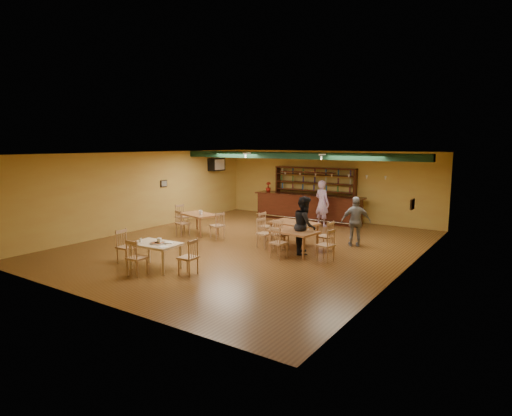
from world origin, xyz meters
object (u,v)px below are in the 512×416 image
Objects in this scene: dining_table_b at (294,233)px; patron_right_a at (305,225)px; patron_bar at (322,203)px; bar_counter at (308,208)px; near_table at (156,256)px; dining_table_a at (199,223)px; dining_table_d at (293,242)px.

patron_right_a is at bearing -37.64° from dining_table_b.
bar_counter is at bearing -19.98° from patron_bar.
near_table is at bearing -104.07° from dining_table_b.
bar_counter reaches higher than dining_table_a.
patron_bar reaches higher than near_table.
patron_bar is (-1.17, 4.49, 0.57)m from dining_table_d.
dining_table_b reaches higher than dining_table_d.
bar_counter is 3.78× the size of near_table.
patron_right_a reaches higher than bar_counter.
bar_counter is at bearing 118.92° from dining_table_b.
dining_table_d is at bearing 52.41° from near_table.
bar_counter is 4.60m from dining_table_b.
dining_table_b is (3.85, 0.36, 0.01)m from dining_table_a.
dining_table_a is at bearing 113.36° from near_table.
dining_table_a is at bearing -167.34° from dining_table_b.
dining_table_d is (0.55, -1.03, -0.02)m from dining_table_b.
dining_table_a reaches higher than near_table.
dining_table_b is 1.24m from patron_right_a.
near_table is 0.75× the size of patron_right_a.
dining_table_a is 5.02m from patron_bar.
dining_table_a is at bearing 57.36° from patron_right_a.
patron_bar reaches higher than dining_table_b.
bar_counter reaches higher than dining_table_b.
patron_bar is (1.13, 7.91, 0.58)m from near_table.
dining_table_b is 1.17m from dining_table_d.
dining_table_d is 0.62m from patron_right_a.
patron_bar reaches higher than bar_counter.
bar_counter is at bearing -1.08° from patron_right_a.
patron_right_a is at bearing 51.36° from near_table.
near_table is at bearing -47.64° from dining_table_a.
patron_bar is (-0.62, 3.45, 0.55)m from dining_table_b.
dining_table_a is 4.45m from dining_table_d.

